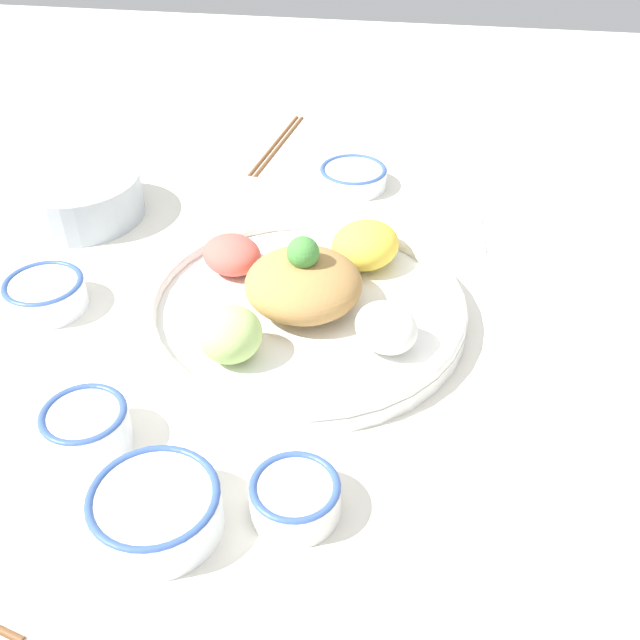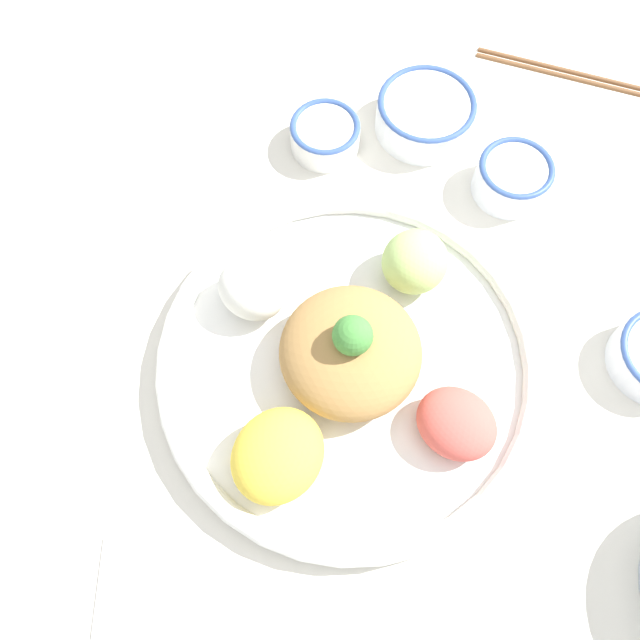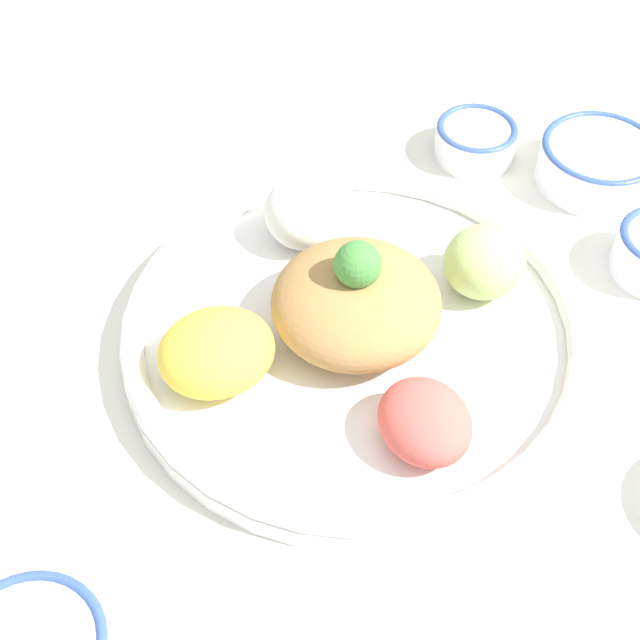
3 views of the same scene
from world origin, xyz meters
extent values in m
plane|color=silver|center=(0.00, 0.00, 0.00)|extent=(2.40, 2.40, 0.00)
cylinder|color=white|center=(0.01, -0.03, 0.01)|extent=(0.39, 0.39, 0.02)
torus|color=white|center=(0.01, -0.03, 0.03)|extent=(0.39, 0.39, 0.02)
ellipsoid|color=#E55B51|center=(-0.06, -0.13, 0.04)|extent=(0.10, 0.10, 0.05)
ellipsoid|color=#B7DB7A|center=(0.11, -0.09, 0.05)|extent=(0.10, 0.09, 0.06)
ellipsoid|color=white|center=(0.07, 0.08, 0.05)|extent=(0.09, 0.09, 0.06)
ellipsoid|color=yellow|center=(-0.10, 0.04, 0.05)|extent=(0.12, 0.12, 0.06)
ellipsoid|color=#AD7F47|center=(0.01, -0.03, 0.05)|extent=(0.14, 0.14, 0.06)
sphere|color=#478E3D|center=(0.01, -0.03, 0.10)|extent=(0.04, 0.04, 0.04)
cylinder|color=white|center=(-0.34, -0.01, 0.01)|extent=(0.10, 0.10, 0.03)
torus|color=#38569E|center=(-0.34, -0.01, 0.03)|extent=(0.10, 0.10, 0.01)
cylinder|color=#DBB251|center=(-0.34, -0.01, 0.03)|extent=(0.09, 0.09, 0.00)
cylinder|color=white|center=(0.29, 0.01, 0.02)|extent=(0.08, 0.08, 0.03)
torus|color=#38569E|center=(0.29, 0.01, 0.03)|extent=(0.08, 0.08, 0.01)
cylinder|color=maroon|center=(0.29, 0.01, 0.03)|extent=(0.07, 0.07, 0.00)
cylinder|color=white|center=(0.24, -0.20, 0.02)|extent=(0.09, 0.09, 0.04)
torus|color=#38569E|center=(0.24, -0.20, 0.04)|extent=(0.09, 0.09, 0.01)
cylinder|color=#DBB251|center=(0.24, -0.20, 0.04)|extent=(0.07, 0.07, 0.00)
cylinder|color=white|center=(0.03, -0.34, 0.02)|extent=(0.10, 0.10, 0.04)
torus|color=#38569E|center=(0.03, -0.34, 0.04)|extent=(0.10, 0.10, 0.01)
cylinder|color=white|center=(0.03, -0.34, 0.03)|extent=(0.08, 0.08, 0.00)
cylinder|color=white|center=(0.32, -0.10, 0.02)|extent=(0.12, 0.12, 0.04)
torus|color=#38569E|center=(0.32, -0.10, 0.04)|extent=(0.12, 0.12, 0.01)
cylinder|color=white|center=(0.32, -0.10, 0.04)|extent=(0.10, 0.10, 0.00)
cylinder|color=#A8B2BC|center=(-0.19, -0.39, 0.03)|extent=(0.18, 0.18, 0.06)
ellipsoid|color=tan|center=(-0.19, -0.39, 0.05)|extent=(0.16, 0.16, 0.02)
cylinder|color=brown|center=(-0.47, -0.15, 0.00)|extent=(0.24, 0.04, 0.01)
cylinder|color=brown|center=(-0.47, -0.16, 0.00)|extent=(0.24, 0.04, 0.01)
cube|color=white|center=(-0.22, 0.19, 0.00)|extent=(0.09, 0.02, 0.01)
ellipsoid|color=white|center=(-0.29, 0.18, 0.00)|extent=(0.05, 0.05, 0.01)
camera|label=1|loc=(0.71, 0.10, 0.56)|focal=42.00mm
camera|label=2|loc=(-0.19, -0.01, 0.62)|focal=35.00mm
camera|label=3|loc=(-0.41, -0.28, 0.58)|focal=50.00mm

